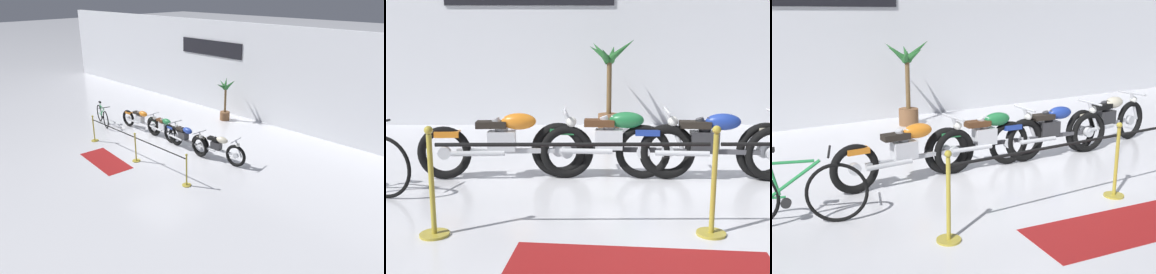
% 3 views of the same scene
% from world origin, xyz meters
% --- Properties ---
extents(ground_plane, '(120.00, 120.00, 0.00)m').
position_xyz_m(ground_plane, '(0.00, 0.00, 0.00)').
color(ground_plane, silver).
extents(back_wall, '(28.00, 0.29, 4.20)m').
position_xyz_m(back_wall, '(-0.01, 5.12, 2.10)').
color(back_wall, white).
rests_on(back_wall, ground).
extents(motorcycle_orange_0, '(2.35, 0.62, 0.94)m').
position_xyz_m(motorcycle_orange_0, '(-2.07, 0.60, 0.47)').
color(motorcycle_orange_0, black).
rests_on(motorcycle_orange_0, ground).
extents(motorcycle_green_1, '(2.21, 0.62, 0.95)m').
position_xyz_m(motorcycle_green_1, '(-0.64, 0.62, 0.47)').
color(motorcycle_green_1, black).
rests_on(motorcycle_green_1, ground).
extents(motorcycle_blue_2, '(2.43, 0.62, 0.95)m').
position_xyz_m(motorcycle_blue_2, '(0.62, 0.51, 0.48)').
color(motorcycle_blue_2, black).
rests_on(motorcycle_blue_2, ground).
extents(potted_palm_left_of_row, '(1.00, 0.96, 1.95)m').
position_xyz_m(potted_palm_left_of_row, '(-0.45, 4.14, 0.96)').
color(potted_palm_left_of_row, brown).
rests_on(potted_palm_left_of_row, ground).
extents(stanchion_far_left, '(5.19, 0.28, 1.05)m').
position_xyz_m(stanchion_far_left, '(-1.04, -1.38, 0.65)').
color(stanchion_far_left, gold).
rests_on(stanchion_far_left, ground).
extents(stanchion_mid_left, '(0.28, 0.28, 1.05)m').
position_xyz_m(stanchion_mid_left, '(0.14, -1.38, 0.36)').
color(stanchion_mid_left, gold).
rests_on(stanchion_mid_left, ground).
extents(floor_banner, '(2.29, 1.15, 0.01)m').
position_xyz_m(floor_banner, '(-0.63, -2.12, 0.00)').
color(floor_banner, maroon).
rests_on(floor_banner, ground).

